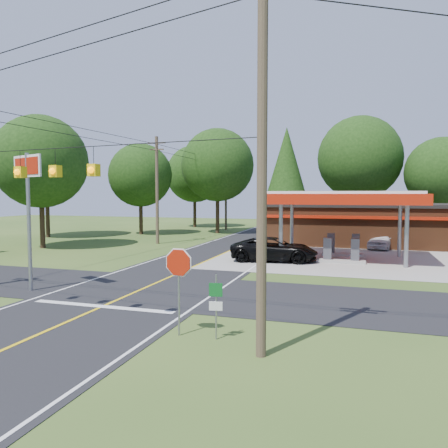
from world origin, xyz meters
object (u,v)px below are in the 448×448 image
(gas_canopy, at_px, (343,200))
(suv_car, at_px, (274,249))
(sedan_car, at_px, (382,240))
(octagonal_stop_sign, at_px, (178,269))
(big_stop_sign, at_px, (28,189))

(gas_canopy, distance_m, suv_car, 6.12)
(sedan_car, bearing_deg, octagonal_stop_sign, -92.45)
(suv_car, xyz_separation_m, big_stop_sign, (-9.50, -12.70, 4.08))
(gas_canopy, height_order, sedan_car, gas_canopy)
(suv_car, bearing_deg, gas_canopy, -68.39)
(big_stop_sign, bearing_deg, gas_canopy, 46.99)
(gas_canopy, xyz_separation_m, sedan_car, (3.00, 7.25, -3.52))
(big_stop_sign, bearing_deg, octagonal_stop_sign, -22.86)
(sedan_car, bearing_deg, suv_car, -114.61)
(gas_canopy, bearing_deg, sedan_car, 67.53)
(octagonal_stop_sign, bearing_deg, big_stop_sign, 157.14)
(octagonal_stop_sign, bearing_deg, sedan_car, 74.07)
(suv_car, relative_size, big_stop_sign, 0.90)
(sedan_car, bearing_deg, big_stop_sign, -113.88)
(big_stop_sign, height_order, octagonal_stop_sign, big_stop_sign)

